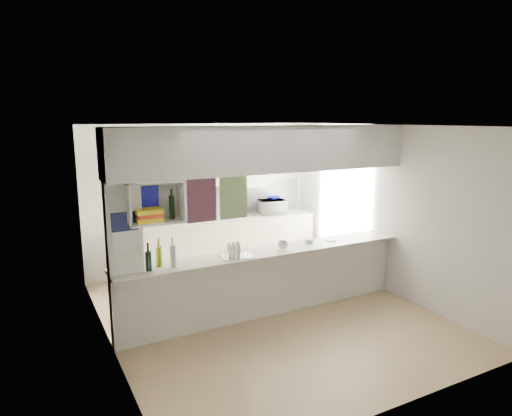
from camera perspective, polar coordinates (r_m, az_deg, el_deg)
floor at (r=6.56m, az=1.40°, el=-13.10°), size 4.80×4.80×0.00m
ceiling at (r=5.98m, az=1.52°, el=10.25°), size 4.80×4.80×0.00m
wall_back at (r=8.27m, az=-6.68°, el=1.40°), size 4.20×0.00×4.20m
wall_left at (r=5.46m, az=-18.21°, el=-4.22°), size 0.00×4.80×4.80m
wall_right at (r=7.37m, az=15.86°, el=-0.16°), size 0.00×4.80×4.80m
servery_partition at (r=5.99m, az=0.03°, el=1.20°), size 4.20×0.50×2.60m
cubby_shelf at (r=5.42m, az=-12.81°, el=0.41°), size 0.65×0.35×0.50m
kitchen_run at (r=8.19m, az=-4.89°, el=-2.06°), size 3.60×0.63×2.24m
microwave at (r=8.55m, az=2.05°, el=0.13°), size 0.54×0.41×0.27m
bowl at (r=8.57m, az=2.13°, el=1.28°), size 0.24×0.24×0.06m
dish_rack at (r=5.96m, az=-2.43°, el=-5.34°), size 0.44×0.36×0.21m
cup at (r=6.28m, az=3.39°, el=-4.63°), size 0.16×0.16×0.11m
wine_bottles at (r=5.62m, az=-11.82°, el=-6.03°), size 0.38×0.16×0.37m
plastic_tubs at (r=6.66m, az=6.88°, el=-4.11°), size 0.48×0.17×0.06m
utensil_jar at (r=8.05m, az=-6.94°, el=-1.08°), size 0.11×0.11×0.15m
knife_block at (r=8.01m, az=-8.42°, el=-1.10°), size 0.09×0.08×0.18m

